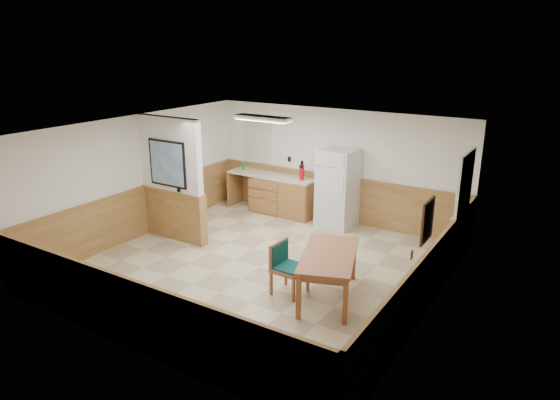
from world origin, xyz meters
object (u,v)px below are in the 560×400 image
Objects in this scene: dining_table at (329,259)px; soap_bottle at (243,166)px; refrigerator at (338,188)px; dining_bench at (408,297)px; fire_extinguisher at (302,172)px; dining_chair at (285,264)px.

soap_bottle reaches higher than dining_table.
dining_bench is (2.57, -2.94, -0.51)m from refrigerator.
soap_bottle is (-3.88, 3.08, 0.34)m from dining_table.
fire_extinguisher is (-0.91, 0.04, 0.24)m from refrigerator.
soap_bottle is at bearing 146.72° from dining_bench.
dining_table is 2.08× the size of dining_chair.
soap_bottle is at bearing 136.66° from dining_chair.
fire_extinguisher reaches higher than soap_bottle.
fire_extinguisher reaches higher than dining_bench.
soap_bottle is at bearing 122.05° from dining_table.
dining_table is at bearing -38.47° from soap_bottle.
dining_bench is 3.38× the size of fire_extinguisher.
dining_table is 0.72m from dining_chair.
dining_bench is 1.97m from dining_chair.
refrigerator is at bearing 103.50° from dining_chair.
fire_extinguisher is (-1.53, 3.23, 0.60)m from dining_chair.
refrigerator is 0.94m from fire_extinguisher.
fire_extinguisher is 2.25× the size of soap_bottle.
refrigerator is 1.15× the size of dining_bench.
fire_extinguisher is (-3.48, 2.98, 0.75)m from dining_bench.
fire_extinguisher is at bearing 117.82° from dining_chair.
dining_chair is at bearing -75.49° from refrigerator.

